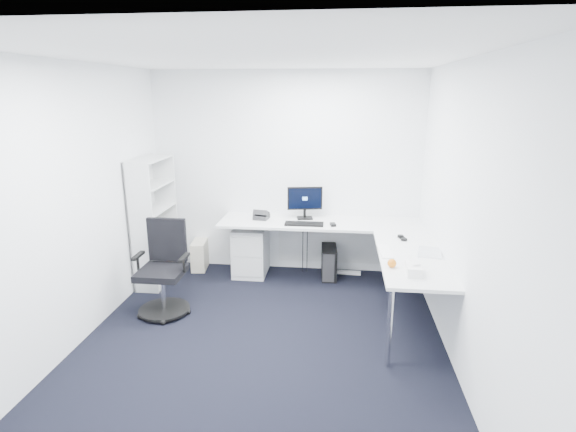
# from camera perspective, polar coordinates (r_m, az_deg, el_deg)

# --- Properties ---
(ground) EXTENTS (4.20, 4.20, 0.00)m
(ground) POSITION_cam_1_polar(r_m,az_deg,el_deg) (4.60, -3.50, -16.23)
(ground) COLOR black
(ceiling) EXTENTS (4.20, 4.20, 0.00)m
(ceiling) POSITION_cam_1_polar(r_m,az_deg,el_deg) (3.92, -4.18, 19.60)
(ceiling) COLOR white
(wall_back) EXTENTS (3.60, 0.02, 2.70)m
(wall_back) POSITION_cam_1_polar(r_m,az_deg,el_deg) (6.08, -0.27, 5.39)
(wall_back) COLOR white
(wall_back) RESTS_ON ground
(wall_front) EXTENTS (3.60, 0.02, 2.70)m
(wall_front) POSITION_cam_1_polar(r_m,az_deg,el_deg) (2.17, -14.05, -14.45)
(wall_front) COLOR white
(wall_front) RESTS_ON ground
(wall_left) EXTENTS (0.02, 4.20, 2.70)m
(wall_left) POSITION_cam_1_polar(r_m,az_deg,el_deg) (4.72, -25.85, 0.86)
(wall_left) COLOR white
(wall_left) RESTS_ON ground
(wall_right) EXTENTS (0.02, 4.20, 2.70)m
(wall_right) POSITION_cam_1_polar(r_m,az_deg,el_deg) (4.14, 21.54, -0.55)
(wall_right) COLOR white
(wall_right) RESTS_ON ground
(l_desk) EXTENTS (2.72, 1.52, 0.80)m
(l_desk) POSITION_cam_1_polar(r_m,az_deg,el_deg) (5.62, 4.48, -5.59)
(l_desk) COLOR silver
(l_desk) RESTS_ON ground
(drawer_pedestal) EXTENTS (0.43, 0.54, 0.66)m
(drawer_pedestal) POSITION_cam_1_polar(r_m,az_deg,el_deg) (6.15, -4.76, -4.38)
(drawer_pedestal) COLOR silver
(drawer_pedestal) RESTS_ON ground
(bookshelf) EXTENTS (0.32, 0.81, 1.63)m
(bookshelf) POSITION_cam_1_polar(r_m,az_deg,el_deg) (6.01, -16.61, -0.64)
(bookshelf) COLOR silver
(bookshelf) RESTS_ON ground
(task_chair) EXTENTS (0.59, 0.59, 1.05)m
(task_chair) POSITION_cam_1_polar(r_m,az_deg,el_deg) (5.17, -15.80, -6.59)
(task_chair) COLOR black
(task_chair) RESTS_ON ground
(black_pc_tower) EXTENTS (0.22, 0.45, 0.42)m
(black_pc_tower) POSITION_cam_1_polar(r_m,az_deg,el_deg) (6.07, 5.22, -5.86)
(black_pc_tower) COLOR black
(black_pc_tower) RESTS_ON ground
(beige_pc_tower) EXTENTS (0.24, 0.44, 0.40)m
(beige_pc_tower) POSITION_cam_1_polar(r_m,az_deg,el_deg) (6.48, -11.11, -4.83)
(beige_pc_tower) COLOR beige
(beige_pc_tower) RESTS_ON ground
(power_strip) EXTENTS (0.38, 0.08, 0.04)m
(power_strip) POSITION_cam_1_polar(r_m,az_deg,el_deg) (6.27, 7.49, -7.11)
(power_strip) COLOR white
(power_strip) RESTS_ON ground
(monitor) EXTENTS (0.48, 0.23, 0.44)m
(monitor) POSITION_cam_1_polar(r_m,az_deg,el_deg) (5.89, 2.16, 1.73)
(monitor) COLOR black
(monitor) RESTS_ON l_desk
(black_keyboard) EXTENTS (0.49, 0.18, 0.02)m
(black_keyboard) POSITION_cam_1_polar(r_m,az_deg,el_deg) (5.67, 2.06, -1.01)
(black_keyboard) COLOR black
(black_keyboard) RESTS_ON l_desk
(mouse) EXTENTS (0.08, 0.11, 0.03)m
(mouse) POSITION_cam_1_polar(r_m,az_deg,el_deg) (5.65, 5.73, -1.09)
(mouse) COLOR black
(mouse) RESTS_ON l_desk
(desk_phone) EXTENTS (0.21, 0.21, 0.13)m
(desk_phone) POSITION_cam_1_polar(r_m,az_deg,el_deg) (5.92, -3.40, 0.23)
(desk_phone) COLOR #272729
(desk_phone) RESTS_ON l_desk
(laptop) EXTENTS (0.40, 0.39, 0.24)m
(laptop) POSITION_cam_1_polar(r_m,az_deg,el_deg) (4.87, 17.65, -3.19)
(laptop) COLOR silver
(laptop) RESTS_ON l_desk
(white_keyboard) EXTENTS (0.15, 0.43, 0.01)m
(white_keyboard) POSITION_cam_1_polar(r_m,az_deg,el_deg) (4.83, 12.22, -4.38)
(white_keyboard) COLOR white
(white_keyboard) RESTS_ON l_desk
(headphones) EXTENTS (0.14, 0.19, 0.04)m
(headphones) POSITION_cam_1_polar(r_m,az_deg,el_deg) (5.29, 14.31, -2.61)
(headphones) COLOR black
(headphones) RESTS_ON l_desk
(orange_fruit) EXTENTS (0.09, 0.09, 0.09)m
(orange_fruit) POSITION_cam_1_polar(r_m,az_deg,el_deg) (4.42, 13.06, -5.86)
(orange_fruit) COLOR orange
(orange_fruit) RESTS_ON l_desk
(tissue_box) EXTENTS (0.14, 0.25, 0.09)m
(tissue_box) POSITION_cam_1_polar(r_m,az_deg,el_deg) (4.32, 15.65, -6.51)
(tissue_box) COLOR white
(tissue_box) RESTS_ON l_desk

